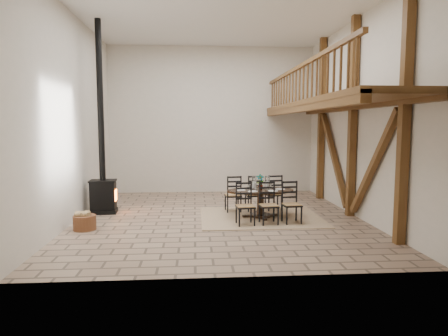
{
  "coord_description": "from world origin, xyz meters",
  "views": [
    {
      "loc": [
        -0.6,
        -9.85,
        2.29
      ],
      "look_at": [
        0.15,
        0.4,
        1.21
      ],
      "focal_mm": 32.0,
      "sensor_mm": 36.0,
      "label": 1
    }
  ],
  "objects": [
    {
      "name": "rug",
      "position": [
        1.05,
        -0.04,
        0.01
      ],
      "size": [
        3.0,
        2.5,
        0.02
      ],
      "primitive_type": "cube",
      "color": "tan",
      "rests_on": "ground"
    },
    {
      "name": "dining_table",
      "position": [
        1.05,
        -0.04,
        0.38
      ],
      "size": [
        1.79,
        2.03,
        1.09
      ],
      "rotation": [
        0.0,
        0.0,
        0.1
      ],
      "color": "black",
      "rests_on": "ground"
    },
    {
      "name": "room_shell",
      "position": [
        1.19,
        0.0,
        3.01
      ],
      "size": [
        7.02,
        8.02,
        5.01
      ],
      "color": "beige",
      "rests_on": "ground"
    },
    {
      "name": "wood_stove",
      "position": [
        -3.02,
        0.76,
        1.12
      ],
      "size": [
        0.72,
        0.57,
        5.0
      ],
      "rotation": [
        0.0,
        0.0,
        0.06
      ],
      "color": "black",
      "rests_on": "ground"
    },
    {
      "name": "log_basket",
      "position": [
        -3.05,
        -0.97,
        0.18
      ],
      "size": [
        0.49,
        0.49,
        0.41
      ],
      "rotation": [
        0.0,
        0.0,
        0.05
      ],
      "color": "brown",
      "rests_on": "ground"
    },
    {
      "name": "log_stack",
      "position": [
        -3.1,
        0.97,
        0.19
      ],
      "size": [
        0.36,
        0.37,
        0.38
      ],
      "rotation": [
        0.0,
        0.0,
        -0.34
      ],
      "color": "tan",
      "rests_on": "ground"
    },
    {
      "name": "ground",
      "position": [
        0.0,
        0.0,
        0.0
      ],
      "size": [
        8.0,
        8.0,
        0.0
      ],
      "primitive_type": "plane",
      "color": "#9D8169",
      "rests_on": "ground"
    }
  ]
}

